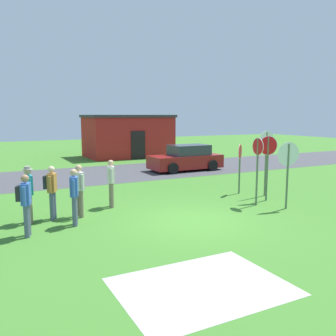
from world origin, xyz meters
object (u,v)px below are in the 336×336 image
at_px(stop_sign_center_cluster, 268,157).
at_px(person_in_blue, 51,189).
at_px(person_holding_notes, 111,181).
at_px(person_in_dark_shirt, 29,191).
at_px(person_with_sunhat, 79,188).
at_px(person_in_teal, 25,201).
at_px(person_near_signs, 74,194).
at_px(stop_sign_far_back, 266,151).
at_px(parked_car_on_street, 186,159).
at_px(stop_sign_tallest, 288,163).
at_px(stop_sign_nearest, 240,161).
at_px(stop_sign_leaning_right, 257,161).

bearing_deg(stop_sign_center_cluster, person_in_blue, 171.83).
relative_size(person_holding_notes, person_in_blue, 1.00).
bearing_deg(person_in_dark_shirt, person_with_sunhat, -0.91).
xyz_separation_m(person_holding_notes, person_in_teal, (-3.04, -2.00, 0.03)).
relative_size(person_holding_notes, person_near_signs, 1.00).
xyz_separation_m(stop_sign_far_back, person_with_sunhat, (-7.42, 0.34, -0.88)).
xyz_separation_m(parked_car_on_street, person_holding_notes, (-6.76, -6.37, 0.26)).
bearing_deg(person_near_signs, person_with_sunhat, 67.44).
xyz_separation_m(stop_sign_tallest, person_in_dark_shirt, (-8.18, 2.29, -0.63)).
bearing_deg(person_holding_notes, person_in_dark_shirt, -165.72).
distance_m(stop_sign_nearest, stop_sign_leaning_right, 2.02).
xyz_separation_m(stop_sign_nearest, person_holding_notes, (-5.47, 0.26, -0.43)).
bearing_deg(parked_car_on_street, stop_sign_far_back, -94.90).
relative_size(stop_sign_center_cluster, person_in_teal, 1.47).
bearing_deg(person_in_teal, person_in_dark_shirt, 80.08).
xyz_separation_m(person_holding_notes, person_with_sunhat, (-1.30, -0.74, 0.00)).
xyz_separation_m(stop_sign_leaning_right, person_near_signs, (-6.41, 0.56, -0.68)).
height_order(stop_sign_center_cluster, person_holding_notes, stop_sign_center_cluster).
distance_m(stop_sign_center_cluster, stop_sign_far_back, 0.86).
bearing_deg(stop_sign_tallest, person_holding_notes, 150.67).
bearing_deg(person_in_teal, person_in_blue, 56.31).
relative_size(stop_sign_center_cluster, stop_sign_tallest, 1.06).
bearing_deg(person_in_blue, stop_sign_center_cluster, -8.17).
xyz_separation_m(parked_car_on_street, stop_sign_leaning_right, (-2.00, -8.52, 0.94)).
height_order(stop_sign_center_cluster, person_in_dark_shirt, stop_sign_center_cluster).
xyz_separation_m(parked_car_on_street, person_in_dark_shirt, (-9.58, -7.09, 0.30)).
xyz_separation_m(stop_sign_center_cluster, stop_sign_far_back, (0.53, 0.67, 0.13)).
bearing_deg(stop_sign_center_cluster, stop_sign_tallest, -100.50).
height_order(stop_sign_nearest, stop_sign_far_back, stop_sign_far_back).
bearing_deg(parked_car_on_street, person_holding_notes, -136.68).
height_order(stop_sign_center_cluster, stop_sign_far_back, stop_sign_far_back).
height_order(stop_sign_tallest, stop_sign_leaning_right, stop_sign_leaning_right).
height_order(parked_car_on_street, person_in_teal, person_in_teal).
bearing_deg(parked_car_on_street, person_in_teal, -139.50).
distance_m(person_holding_notes, person_in_dark_shirt, 2.91).
height_order(stop_sign_far_back, person_in_teal, stop_sign_far_back).
distance_m(stop_sign_far_back, person_in_teal, 9.25).
xyz_separation_m(stop_sign_leaning_right, person_in_dark_shirt, (-7.58, 1.42, -0.64)).
relative_size(stop_sign_nearest, person_in_teal, 1.23).
distance_m(parked_car_on_street, person_in_teal, 12.89).
xyz_separation_m(stop_sign_tallest, stop_sign_far_back, (0.76, 1.92, 0.21)).
distance_m(stop_sign_tallest, person_with_sunhat, 7.07).
distance_m(stop_sign_tallest, person_in_blue, 7.89).
bearing_deg(person_in_teal, stop_sign_center_cluster, 1.62).
bearing_deg(person_with_sunhat, stop_sign_nearest, 4.05).
height_order(person_in_teal, person_near_signs, same).
bearing_deg(person_near_signs, stop_sign_nearest, 10.50).
relative_size(parked_car_on_street, stop_sign_center_cluster, 1.74).
height_order(stop_sign_nearest, person_in_dark_shirt, stop_sign_nearest).
height_order(stop_sign_nearest, person_in_blue, stop_sign_nearest).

